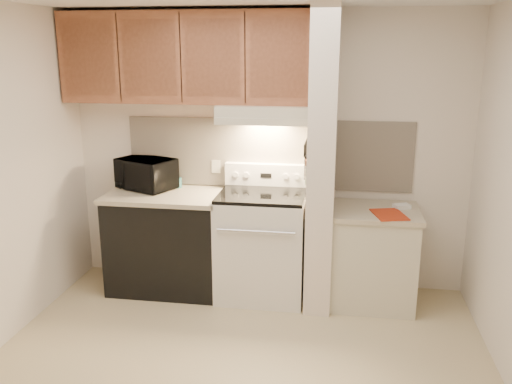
# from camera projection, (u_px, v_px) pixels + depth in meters

# --- Properties ---
(floor) EXTENTS (3.60, 3.60, 0.00)m
(floor) POSITION_uv_depth(u_px,v_px,m) (238.00, 364.00, 3.83)
(floor) COLOR #CAB78C
(floor) RESTS_ON ground
(wall_back) EXTENTS (3.60, 2.50, 0.02)m
(wall_back) POSITION_uv_depth(u_px,v_px,m) (268.00, 152.00, 4.94)
(wall_back) COLOR silver
(wall_back) RESTS_ON floor
(backsplash) EXTENTS (2.60, 0.02, 0.63)m
(backsplash) POSITION_uv_depth(u_px,v_px,m) (267.00, 154.00, 4.93)
(backsplash) COLOR beige
(backsplash) RESTS_ON wall_back
(range_body) EXTENTS (0.76, 0.65, 0.92)m
(range_body) POSITION_uv_depth(u_px,v_px,m) (262.00, 246.00, 4.82)
(range_body) COLOR silver
(range_body) RESTS_ON floor
(oven_window) EXTENTS (0.50, 0.01, 0.30)m
(oven_window) POSITION_uv_depth(u_px,v_px,m) (256.00, 255.00, 4.50)
(oven_window) COLOR black
(oven_window) RESTS_ON range_body
(oven_handle) EXTENTS (0.65, 0.02, 0.02)m
(oven_handle) POSITION_uv_depth(u_px,v_px,m) (256.00, 232.00, 4.41)
(oven_handle) COLOR silver
(oven_handle) RESTS_ON range_body
(cooktop) EXTENTS (0.74, 0.64, 0.03)m
(cooktop) POSITION_uv_depth(u_px,v_px,m) (262.00, 195.00, 4.69)
(cooktop) COLOR black
(cooktop) RESTS_ON range_body
(range_backguard) EXTENTS (0.76, 0.08, 0.20)m
(range_backguard) POSITION_uv_depth(u_px,v_px,m) (267.00, 175.00, 4.94)
(range_backguard) COLOR silver
(range_backguard) RESTS_ON range_body
(range_display) EXTENTS (0.10, 0.01, 0.04)m
(range_display) POSITION_uv_depth(u_px,v_px,m) (266.00, 176.00, 4.90)
(range_display) COLOR black
(range_display) RESTS_ON range_backguard
(range_knob_left_outer) EXTENTS (0.05, 0.02, 0.05)m
(range_knob_left_outer) POSITION_uv_depth(u_px,v_px,m) (236.00, 175.00, 4.93)
(range_knob_left_outer) COLOR silver
(range_knob_left_outer) RESTS_ON range_backguard
(range_knob_left_inner) EXTENTS (0.05, 0.02, 0.05)m
(range_knob_left_inner) POSITION_uv_depth(u_px,v_px,m) (246.00, 175.00, 4.92)
(range_knob_left_inner) COLOR silver
(range_knob_left_inner) RESTS_ON range_backguard
(range_knob_right_inner) EXTENTS (0.05, 0.02, 0.05)m
(range_knob_right_inner) POSITION_uv_depth(u_px,v_px,m) (286.00, 176.00, 4.87)
(range_knob_right_inner) COLOR silver
(range_knob_right_inner) RESTS_ON range_backguard
(range_knob_right_outer) EXTENTS (0.05, 0.02, 0.05)m
(range_knob_right_outer) POSITION_uv_depth(u_px,v_px,m) (297.00, 177.00, 4.85)
(range_knob_right_outer) COLOR silver
(range_knob_right_outer) RESTS_ON range_backguard
(dishwasher_front) EXTENTS (1.00, 0.63, 0.87)m
(dishwasher_front) POSITION_uv_depth(u_px,v_px,m) (167.00, 243.00, 4.96)
(dishwasher_front) COLOR black
(dishwasher_front) RESTS_ON floor
(left_countertop) EXTENTS (1.04, 0.67, 0.04)m
(left_countertop) POSITION_uv_depth(u_px,v_px,m) (165.00, 195.00, 4.85)
(left_countertop) COLOR #B7AA8E
(left_countertop) RESTS_ON dishwasher_front
(spoon_rest) EXTENTS (0.23, 0.08, 0.02)m
(spoon_rest) POSITION_uv_depth(u_px,v_px,m) (161.00, 186.00, 5.04)
(spoon_rest) COLOR black
(spoon_rest) RESTS_ON left_countertop
(teal_jar) EXTENTS (0.10, 0.10, 0.09)m
(teal_jar) POSITION_uv_depth(u_px,v_px,m) (177.00, 183.00, 5.03)
(teal_jar) COLOR #2F6C6E
(teal_jar) RESTS_ON left_countertop
(outlet) EXTENTS (0.08, 0.01, 0.12)m
(outlet) POSITION_uv_depth(u_px,v_px,m) (216.00, 167.00, 5.03)
(outlet) COLOR beige
(outlet) RESTS_ON backsplash
(microwave) EXTENTS (0.60, 0.52, 0.28)m
(microwave) POSITION_uv_depth(u_px,v_px,m) (146.00, 174.00, 4.97)
(microwave) COLOR black
(microwave) RESTS_ON left_countertop
(partition_pillar) EXTENTS (0.22, 0.70, 2.50)m
(partition_pillar) POSITION_uv_depth(u_px,v_px,m) (322.00, 161.00, 4.53)
(partition_pillar) COLOR silver
(partition_pillar) RESTS_ON floor
(pillar_trim) EXTENTS (0.01, 0.70, 0.04)m
(pillar_trim) POSITION_uv_depth(u_px,v_px,m) (309.00, 155.00, 4.53)
(pillar_trim) COLOR #995839
(pillar_trim) RESTS_ON partition_pillar
(knife_strip) EXTENTS (0.02, 0.42, 0.04)m
(knife_strip) POSITION_uv_depth(u_px,v_px,m) (308.00, 154.00, 4.48)
(knife_strip) COLOR black
(knife_strip) RESTS_ON partition_pillar
(knife_blade_a) EXTENTS (0.01, 0.03, 0.16)m
(knife_blade_a) POSITION_uv_depth(u_px,v_px,m) (305.00, 169.00, 4.37)
(knife_blade_a) COLOR silver
(knife_blade_a) RESTS_ON knife_strip
(knife_handle_a) EXTENTS (0.02, 0.02, 0.10)m
(knife_handle_a) POSITION_uv_depth(u_px,v_px,m) (305.00, 151.00, 4.33)
(knife_handle_a) COLOR black
(knife_handle_a) RESTS_ON knife_strip
(knife_blade_b) EXTENTS (0.01, 0.04, 0.18)m
(knife_blade_b) POSITION_uv_depth(u_px,v_px,m) (305.00, 169.00, 4.43)
(knife_blade_b) COLOR silver
(knife_blade_b) RESTS_ON knife_strip
(knife_handle_b) EXTENTS (0.02, 0.02, 0.10)m
(knife_handle_b) POSITION_uv_depth(u_px,v_px,m) (306.00, 149.00, 4.41)
(knife_handle_b) COLOR black
(knife_handle_b) RESTS_ON knife_strip
(knife_blade_c) EXTENTS (0.01, 0.04, 0.20)m
(knife_blade_c) POSITION_uv_depth(u_px,v_px,m) (306.00, 168.00, 4.52)
(knife_blade_c) COLOR silver
(knife_blade_c) RESTS_ON knife_strip
(knife_handle_c) EXTENTS (0.02, 0.02, 0.10)m
(knife_handle_c) POSITION_uv_depth(u_px,v_px,m) (306.00, 147.00, 4.48)
(knife_handle_c) COLOR black
(knife_handle_c) RESTS_ON knife_strip
(knife_blade_d) EXTENTS (0.01, 0.04, 0.16)m
(knife_blade_d) POSITION_uv_depth(u_px,v_px,m) (306.00, 163.00, 4.59)
(knife_blade_d) COLOR silver
(knife_blade_d) RESTS_ON knife_strip
(knife_handle_d) EXTENTS (0.02, 0.02, 0.10)m
(knife_handle_d) POSITION_uv_depth(u_px,v_px,m) (307.00, 146.00, 4.54)
(knife_handle_d) COLOR black
(knife_handle_d) RESTS_ON knife_strip
(knife_blade_e) EXTENTS (0.01, 0.04, 0.18)m
(knife_blade_e) POSITION_uv_depth(u_px,v_px,m) (307.00, 163.00, 4.65)
(knife_blade_e) COLOR silver
(knife_blade_e) RESTS_ON knife_strip
(knife_handle_e) EXTENTS (0.02, 0.02, 0.10)m
(knife_handle_e) POSITION_uv_depth(u_px,v_px,m) (307.00, 144.00, 4.63)
(knife_handle_e) COLOR black
(knife_handle_e) RESTS_ON knife_strip
(oven_mitt) EXTENTS (0.03, 0.11, 0.26)m
(oven_mitt) POSITION_uv_depth(u_px,v_px,m) (307.00, 169.00, 4.74)
(oven_mitt) COLOR slate
(oven_mitt) RESTS_ON partition_pillar
(right_cab_base) EXTENTS (0.70, 0.60, 0.81)m
(right_cab_base) POSITION_uv_depth(u_px,v_px,m) (373.00, 259.00, 4.68)
(right_cab_base) COLOR beige
(right_cab_base) RESTS_ON floor
(right_countertop) EXTENTS (0.74, 0.64, 0.04)m
(right_countertop) POSITION_uv_depth(u_px,v_px,m) (375.00, 212.00, 4.57)
(right_countertop) COLOR #B7AA8E
(right_countertop) RESTS_ON right_cab_base
(red_folder) EXTENTS (0.31, 0.37, 0.01)m
(red_folder) POSITION_uv_depth(u_px,v_px,m) (389.00, 215.00, 4.41)
(red_folder) COLOR #A82C12
(red_folder) RESTS_ON right_countertop
(white_box) EXTENTS (0.16, 0.13, 0.04)m
(white_box) POSITION_uv_depth(u_px,v_px,m) (402.00, 206.00, 4.59)
(white_box) COLOR white
(white_box) RESTS_ON right_countertop
(range_hood) EXTENTS (0.78, 0.44, 0.15)m
(range_hood) POSITION_uv_depth(u_px,v_px,m) (264.00, 113.00, 4.63)
(range_hood) COLOR beige
(range_hood) RESTS_ON upper_cabinets
(hood_lip) EXTENTS (0.78, 0.04, 0.06)m
(hood_lip) POSITION_uv_depth(u_px,v_px,m) (261.00, 122.00, 4.44)
(hood_lip) COLOR beige
(hood_lip) RESTS_ON range_hood
(upper_cabinets) EXTENTS (2.18, 0.33, 0.77)m
(upper_cabinets) POSITION_uv_depth(u_px,v_px,m) (186.00, 58.00, 4.66)
(upper_cabinets) COLOR #995839
(upper_cabinets) RESTS_ON wall_back
(cab_door_a) EXTENTS (0.46, 0.01, 0.63)m
(cab_door_a) POSITION_uv_depth(u_px,v_px,m) (88.00, 58.00, 4.63)
(cab_door_a) COLOR #995839
(cab_door_a) RESTS_ON upper_cabinets
(cab_gap_a) EXTENTS (0.01, 0.01, 0.73)m
(cab_gap_a) POSITION_uv_depth(u_px,v_px,m) (119.00, 58.00, 4.59)
(cab_gap_a) COLOR black
(cab_gap_a) RESTS_ON upper_cabinets
(cab_door_b) EXTENTS (0.46, 0.01, 0.63)m
(cab_door_b) POSITION_uv_depth(u_px,v_px,m) (149.00, 58.00, 4.55)
(cab_door_b) COLOR #995839
(cab_door_b) RESTS_ON upper_cabinets
(cab_gap_b) EXTENTS (0.01, 0.01, 0.73)m
(cab_gap_b) POSITION_uv_depth(u_px,v_px,m) (181.00, 58.00, 4.51)
(cab_gap_b) COLOR black
(cab_gap_b) RESTS_ON upper_cabinets
(cab_door_c) EXTENTS (0.46, 0.01, 0.63)m
(cab_door_c) POSITION_uv_depth(u_px,v_px,m) (213.00, 58.00, 4.47)
(cab_door_c) COLOR #995839
(cab_door_c) RESTS_ON upper_cabinets
(cab_gap_c) EXTENTS (0.01, 0.01, 0.73)m
(cab_gap_c) POSITION_uv_depth(u_px,v_px,m) (245.00, 58.00, 4.43)
(cab_gap_c) COLOR black
(cab_gap_c) RESTS_ON upper_cabinets
(cab_door_d) EXTENTS (0.46, 0.01, 0.63)m
(cab_door_d) POSITION_uv_depth(u_px,v_px,m) (278.00, 58.00, 4.39)
(cab_door_d) COLOR #995839
(cab_door_d) RESTS_ON upper_cabinets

